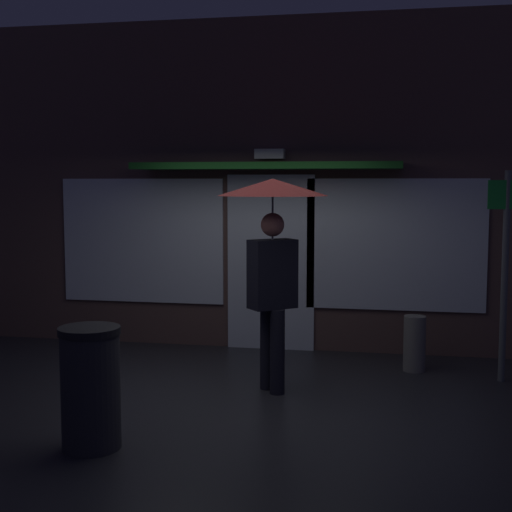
% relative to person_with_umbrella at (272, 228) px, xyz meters
% --- Properties ---
extents(ground_plane, '(18.00, 18.00, 0.00)m').
position_rel_person_with_umbrella_xyz_m(ground_plane, '(-0.33, -0.35, -1.65)').
color(ground_plane, '#26262B').
extents(building_facade, '(10.50, 1.00, 4.13)m').
position_rel_person_with_umbrella_xyz_m(building_facade, '(-0.34, 1.99, 0.39)').
color(building_facade, brown).
rests_on(building_facade, ground).
extents(person_with_umbrella, '(1.10, 1.10, 2.14)m').
position_rel_person_with_umbrella_xyz_m(person_with_umbrella, '(0.00, 0.00, 0.00)').
color(person_with_umbrella, black).
rests_on(person_with_umbrella, ground).
extents(street_sign_post, '(0.40, 0.07, 2.23)m').
position_rel_person_with_umbrella_xyz_m(street_sign_post, '(2.33, 0.82, -0.38)').
color(street_sign_post, '#595B60').
rests_on(street_sign_post, ground).
extents(sidewalk_bollard, '(0.24, 0.24, 0.62)m').
position_rel_person_with_umbrella_xyz_m(sidewalk_bollard, '(1.43, 1.08, -1.34)').
color(sidewalk_bollard, slate).
rests_on(sidewalk_bollard, ground).
extents(trash_bin, '(0.49, 0.49, 0.98)m').
position_rel_person_with_umbrella_xyz_m(trash_bin, '(-1.15, -1.81, -1.16)').
color(trash_bin, '#2D2D33').
rests_on(trash_bin, ground).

